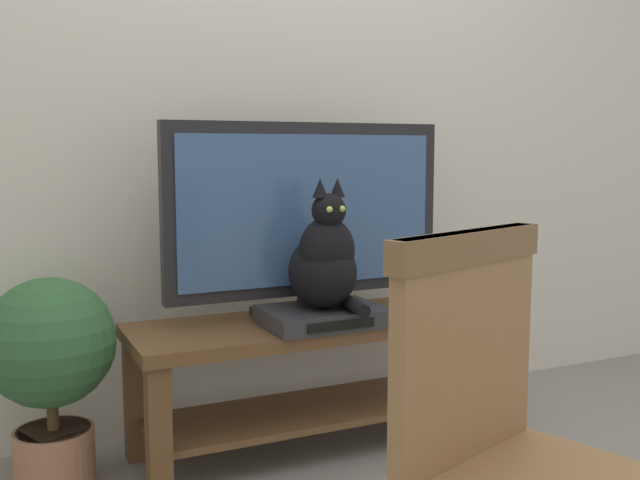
% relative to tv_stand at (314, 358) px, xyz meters
% --- Properties ---
extents(back_wall, '(7.00, 0.12, 2.80)m').
position_rel_tv_stand_xyz_m(back_wall, '(-0.03, 0.44, 1.07)').
color(back_wall, beige).
rests_on(back_wall, ground).
extents(tv_stand, '(1.29, 0.45, 0.47)m').
position_rel_tv_stand_xyz_m(tv_stand, '(0.00, 0.00, 0.00)').
color(tv_stand, brown).
rests_on(tv_stand, ground).
extents(tv, '(1.03, 0.20, 0.69)m').
position_rel_tv_stand_xyz_m(tv, '(0.00, 0.06, 0.50)').
color(tv, black).
rests_on(tv, tv_stand).
extents(media_box, '(0.40, 0.29, 0.06)m').
position_rel_tv_stand_xyz_m(media_box, '(-0.01, -0.10, 0.17)').
color(media_box, '#2D2D30').
rests_on(media_box, tv_stand).
extents(cat, '(0.22, 0.35, 0.44)m').
position_rel_tv_stand_xyz_m(cat, '(-0.01, -0.11, 0.36)').
color(cat, black).
rests_on(cat, media_box).
extents(wooden_chair, '(0.54, 0.55, 0.91)m').
position_rel_tv_stand_xyz_m(wooden_chair, '(-0.21, -1.31, 0.21)').
color(wooden_chair, olive).
rests_on(wooden_chair, ground).
extents(book_stack, '(0.22, 0.19, 0.07)m').
position_rel_tv_stand_xyz_m(book_stack, '(0.46, -0.01, 0.17)').
color(book_stack, '#2D2D33').
rests_on(book_stack, tv_stand).
extents(potted_plant, '(0.40, 0.40, 0.67)m').
position_rel_tv_stand_xyz_m(potted_plant, '(-0.87, 0.07, 0.08)').
color(potted_plant, '#9E6B4C').
rests_on(potted_plant, ground).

